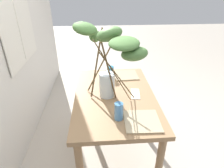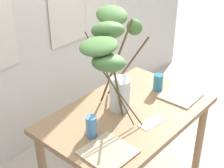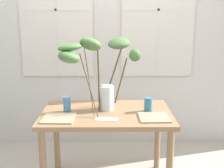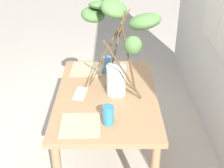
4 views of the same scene
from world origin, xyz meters
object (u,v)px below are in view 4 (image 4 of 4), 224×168
object	(u,v)px
drinking_glass_blue_right	(108,115)
plate_square_right	(80,125)
dining_table	(107,105)
plate_square_left	(87,69)
vase_with_branches	(116,35)
drinking_glass_blue_left	(107,65)

from	to	relation	value
drinking_glass_blue_right	plate_square_right	size ratio (longest dim) A/B	0.50
dining_table	plate_square_left	distance (m)	0.46
dining_table	plate_square_left	xyz separation A→B (m)	(-0.41, -0.18, 0.11)
vase_with_branches	plate_square_left	world-z (taller)	vase_with_branches
drinking_glass_blue_right	plate_square_right	xyz separation A→B (m)	(0.03, -0.18, -0.06)
drinking_glass_blue_right	plate_square_left	world-z (taller)	drinking_glass_blue_right
vase_with_branches	drinking_glass_blue_left	xyz separation A→B (m)	(-0.29, -0.07, -0.37)
vase_with_branches	drinking_glass_blue_right	size ratio (longest dim) A/B	6.16
dining_table	drinking_glass_blue_right	world-z (taller)	drinking_glass_blue_right
drinking_glass_blue_left	drinking_glass_blue_right	xyz separation A→B (m)	(0.75, 0.02, -0.01)
dining_table	plate_square_right	distance (m)	0.46
plate_square_right	vase_with_branches	bearing A→B (deg)	154.06
drinking_glass_blue_right	drinking_glass_blue_left	bearing A→B (deg)	-178.63
dining_table	vase_with_branches	world-z (taller)	vase_with_branches
dining_table	drinking_glass_blue_left	distance (m)	0.40
plate_square_right	drinking_glass_blue_left	bearing A→B (deg)	168.10
dining_table	drinking_glass_blue_right	bearing A→B (deg)	2.23
dining_table	plate_square_left	world-z (taller)	plate_square_left
vase_with_branches	dining_table	bearing A→B (deg)	-43.46
vase_with_branches	plate_square_left	distance (m)	0.61
plate_square_left	drinking_glass_blue_left	bearing A→B (deg)	74.21
vase_with_branches	plate_square_right	size ratio (longest dim) A/B	3.07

